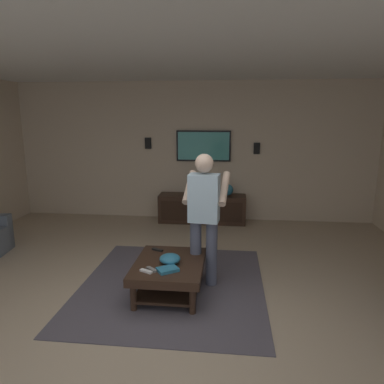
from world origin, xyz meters
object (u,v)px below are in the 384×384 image
Objects in this scene: person_standing at (204,212)px; remote_black at (157,250)px; bowl at (170,259)px; tv at (204,146)px; book at (168,269)px; wall_speaker_left at (257,148)px; remote_grey at (152,269)px; coffee_table at (169,270)px; vase_round at (228,190)px; remote_white at (146,271)px; media_console at (202,209)px; wall_speaker_right at (148,143)px.

person_standing is 0.79m from remote_black.
tv is at bearing -2.44° from bowl.
tv reaches higher than book.
person_standing reaches higher than wall_speaker_left.
remote_grey is at bearing -5.14° from tv.
remote_black is (0.33, 0.21, 0.12)m from coffee_table.
remote_black is 3.33m from wall_speaker_left.
coffee_table is at bearing 62.05° from book.
coffee_table is at bearing 167.63° from vase_round.
coffee_table is at bearing 135.02° from person_standing.
bowl is at bearing 76.88° from remote_white.
tv is at bearing 107.64° from remote_black.
person_standing reaches higher than remote_white.
person_standing is 10.93× the size of remote_white.
person_standing is at bearing -47.13° from bowl.
tv is 3.64m from remote_white.
vase_round is at bearing 93.43° from media_console.
wall_speaker_right is (2.87, 1.35, 0.60)m from person_standing.
person_standing is 7.45× the size of book.
media_console reaches higher than remote_black.
media_console is 11.33× the size of remote_white.
remote_black is at bearing 153.74° from wall_speaker_left.
person_standing is 10.93× the size of remote_grey.
wall_speaker_left is 2.16m from wall_speaker_right.
person_standing is at bearing 72.17° from remote_white.
bowl is 1.10× the size of book.
book is 3.73m from wall_speaker_right.
coffee_table is 3.04m from vase_round.
wall_speaker_right reaches higher than remote_white.
remote_grey is (-0.55, 0.54, -0.52)m from person_standing.
book is (-0.24, -0.03, 0.12)m from coffee_table.
wall_speaker_left is at bearing 103.71° from media_console.
remote_white is at bearing 165.38° from vase_round.
wall_speaker_left is (3.42, -1.17, 1.03)m from book.
remote_grey reaches higher than coffee_table.
wall_speaker_left is (0.22, -0.55, 0.79)m from vase_round.
vase_round is (3.25, -0.85, 0.25)m from remote_white.
bowl is at bearing -2.44° from tv.
vase_round is 1.00× the size of wall_speaker_left.
wall_speaker_right reaches higher than coffee_table.
remote_grey is 0.68× the size of wall_speaker_left.
coffee_table is at bearing -163.09° from wall_speaker_right.
coffee_table is 3.38m from tv.
media_console is (2.92, -0.15, -0.02)m from coffee_table.
wall_speaker_right reaches higher than wall_speaker_left.
vase_round reaches higher than remote_grey.
media_console is at bearing 93.43° from vase_round.
bowl is 0.28m from remote_grey.
person_standing reaches higher than vase_round.
vase_round reaches higher than bowl.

